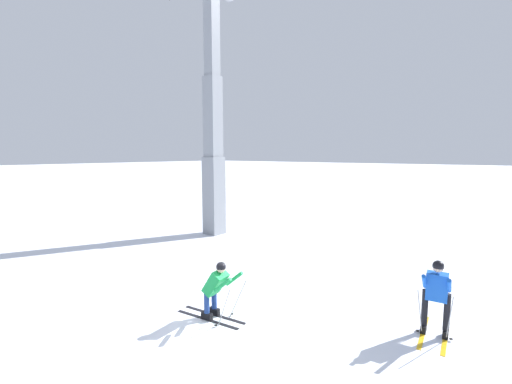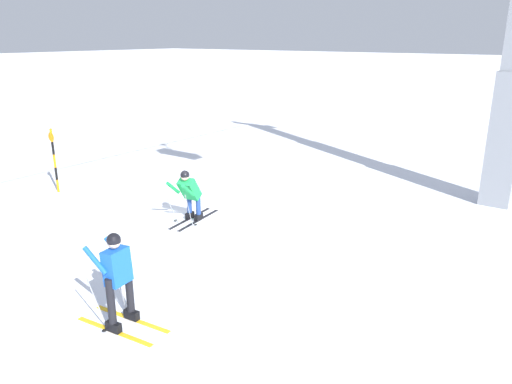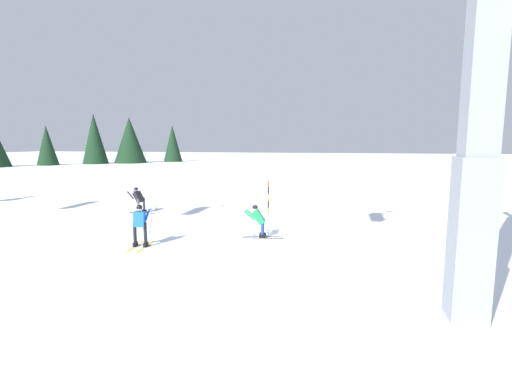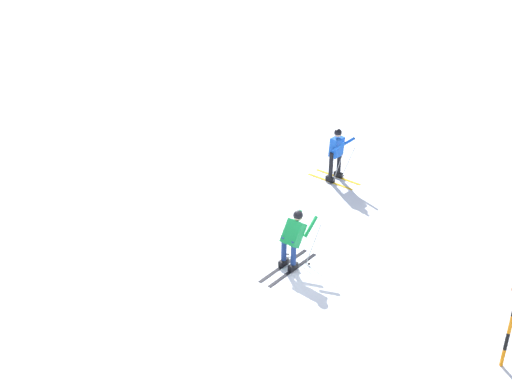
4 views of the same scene
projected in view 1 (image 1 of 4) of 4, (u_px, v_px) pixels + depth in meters
ground_plane at (228, 319)px, 8.18m from camera, size 260.00×260.00×0.00m
skier_carving_main at (216, 286)px, 8.11m from camera, size 1.83×0.75×1.56m
lift_tower_near at (213, 133)px, 16.36m from camera, size 0.81×2.79×11.85m
skier_distant_uphill at (437, 292)px, 7.35m from camera, size 0.73×1.68×1.70m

